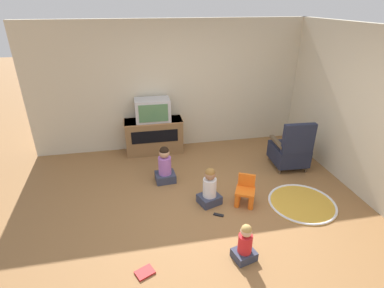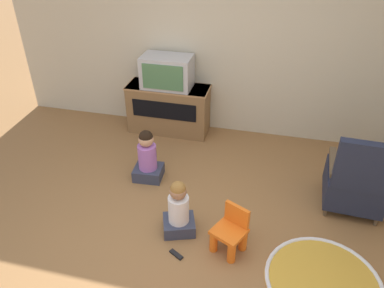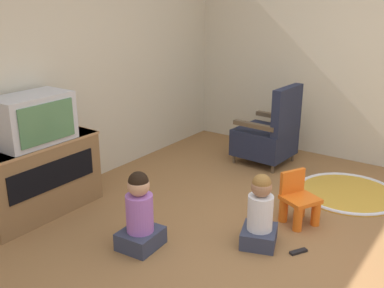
# 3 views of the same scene
# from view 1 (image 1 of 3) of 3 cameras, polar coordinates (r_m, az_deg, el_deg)

# --- Properties ---
(ground_plane) EXTENTS (30.00, 30.00, 0.00)m
(ground_plane) POSITION_cam_1_polar(r_m,az_deg,el_deg) (4.47, 4.37, -13.40)
(ground_plane) COLOR olive
(wall_back) EXTENTS (5.48, 0.12, 2.52)m
(wall_back) POSITION_cam_1_polar(r_m,az_deg,el_deg) (6.08, -3.91, 10.87)
(wall_back) COLOR beige
(wall_back) RESTS_ON ground_plane
(tv_cabinet) EXTENTS (1.14, 0.44, 0.69)m
(tv_cabinet) POSITION_cam_1_polar(r_m,az_deg,el_deg) (6.06, -7.22, 1.60)
(tv_cabinet) COLOR brown
(tv_cabinet) RESTS_ON ground_plane
(television) EXTENTS (0.67, 0.41, 0.43)m
(television) POSITION_cam_1_polar(r_m,az_deg,el_deg) (5.85, -7.50, 6.45)
(television) COLOR #B7B7BC
(television) RESTS_ON tv_cabinet
(black_armchair) EXTENTS (0.62, 0.66, 0.95)m
(black_armchair) POSITION_cam_1_polar(r_m,az_deg,el_deg) (5.72, 18.23, -1.20)
(black_armchair) COLOR brown
(black_armchair) RESTS_ON ground_plane
(yellow_kid_chair) EXTENTS (0.37, 0.37, 0.46)m
(yellow_kid_chair) POSITION_cam_1_polar(r_m,az_deg,el_deg) (4.65, 10.10, -9.10)
(yellow_kid_chair) COLOR orange
(yellow_kid_chair) RESTS_ON ground_plane
(play_mat) EXTENTS (1.02, 1.02, 0.04)m
(play_mat) POSITION_cam_1_polar(r_m,az_deg,el_deg) (4.97, 20.22, -10.52)
(play_mat) COLOR gold
(play_mat) RESTS_ON ground_plane
(child_watching_left) EXTENTS (0.38, 0.36, 0.61)m
(child_watching_left) POSITION_cam_1_polar(r_m,az_deg,el_deg) (4.55, 3.37, -8.44)
(child_watching_left) COLOR #33384C
(child_watching_left) RESTS_ON ground_plane
(child_watching_center) EXTENTS (0.35, 0.31, 0.65)m
(child_watching_center) POSITION_cam_1_polar(r_m,az_deg,el_deg) (5.09, -5.19, -4.28)
(child_watching_center) COLOR #33384C
(child_watching_center) RESTS_ON ground_plane
(child_watching_right) EXTENTS (0.31, 0.28, 0.50)m
(child_watching_right) POSITION_cam_1_polar(r_m,az_deg,el_deg) (3.77, 10.06, -18.31)
(child_watching_right) COLOR #33384C
(child_watching_right) RESTS_ON ground_plane
(book) EXTENTS (0.25, 0.22, 0.02)m
(book) POSITION_cam_1_polar(r_m,az_deg,el_deg) (3.76, -8.96, -23.01)
(book) COLOR #B22323
(book) RESTS_ON ground_plane
(remote_control) EXTENTS (0.15, 0.11, 0.02)m
(remote_control) POSITION_cam_1_polar(r_m,az_deg,el_deg) (4.47, 5.09, -13.31)
(remote_control) COLOR black
(remote_control) RESTS_ON ground_plane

